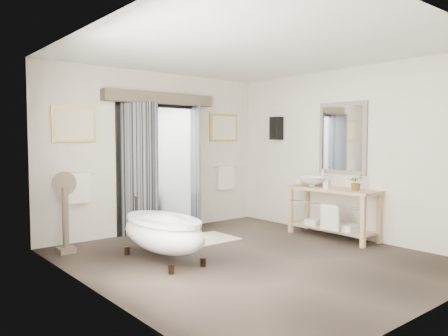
{
  "coord_description": "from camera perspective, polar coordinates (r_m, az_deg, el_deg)",
  "views": [
    {
      "loc": [
        -4.17,
        -4.43,
        1.67
      ],
      "look_at": [
        0.0,
        0.6,
        1.25
      ],
      "focal_mm": 35.0,
      "sensor_mm": 36.0,
      "label": 1
    }
  ],
  "objects": [
    {
      "name": "rug",
      "position": [
        7.39,
        -3.21,
        -9.34
      ],
      "size": [
        1.21,
        0.81,
        0.01
      ],
      "primitive_type": "cube",
      "rotation": [
        0.0,
        0.0,
        -0.01
      ],
      "color": "beige",
      "rests_on": "ground_plane"
    },
    {
      "name": "pedestal_mirror",
      "position": [
        6.88,
        -20.02,
        -6.17
      ],
      "size": [
        0.36,
        0.23,
        1.21
      ],
      "color": "brown",
      "rests_on": "ground_plane"
    },
    {
      "name": "vanity",
      "position": [
        7.68,
        13.97,
        -5.16
      ],
      "size": [
        0.57,
        1.6,
        0.85
      ],
      "color": "tan",
      "rests_on": "ground_plane"
    },
    {
      "name": "shower_room",
      "position": [
        9.43,
        -13.29,
        -1.08
      ],
      "size": [
        2.22,
        2.01,
        2.51
      ],
      "color": "black",
      "rests_on": "ground_plane"
    },
    {
      "name": "back_wall_dressing",
      "position": [
        7.93,
        -7.95,
        2.87
      ],
      "size": [
        3.82,
        0.77,
        2.52
      ],
      "color": "black",
      "rests_on": "ground_plane"
    },
    {
      "name": "basin",
      "position": [
        7.89,
        11.45,
        -1.74
      ],
      "size": [
        0.61,
        0.61,
        0.17
      ],
      "primitive_type": "imported",
      "rotation": [
        0.0,
        0.0,
        0.26
      ],
      "color": "white",
      "rests_on": "vanity"
    },
    {
      "name": "slippers",
      "position": [
        7.3,
        -3.47,
        -9.23
      ],
      "size": [
        0.4,
        0.29,
        0.05
      ],
      "color": "white",
      "rests_on": "rug"
    },
    {
      "name": "clawfoot_tub",
      "position": [
        6.15,
        -7.99,
        -8.27
      ],
      "size": [
        0.75,
        1.68,
        0.82
      ],
      "color": "black",
      "rests_on": "ground_plane"
    },
    {
      "name": "room_shell",
      "position": [
        5.97,
        4.24,
        5.48
      ],
      "size": [
        4.52,
        5.02,
        2.91
      ],
      "color": "beige",
      "rests_on": "ground_plane"
    },
    {
      "name": "soap_bottle_a",
      "position": [
        7.53,
        13.33,
        -1.88
      ],
      "size": [
        0.1,
        0.1,
        0.21
      ],
      "primitive_type": "imported",
      "rotation": [
        0.0,
        0.0,
        0.05
      ],
      "color": "gray",
      "rests_on": "vanity"
    },
    {
      "name": "plant",
      "position": [
        7.41,
        16.84,
        -1.78
      ],
      "size": [
        0.26,
        0.23,
        0.27
      ],
      "primitive_type": "imported",
      "rotation": [
        0.0,
        0.0,
        0.09
      ],
      "color": "gray",
      "rests_on": "vanity"
    },
    {
      "name": "soap_bottle_b",
      "position": [
        8.07,
        9.78,
        -1.6
      ],
      "size": [
        0.17,
        0.17,
        0.17
      ],
      "primitive_type": "imported",
      "rotation": [
        0.0,
        0.0,
        0.33
      ],
      "color": "gray",
      "rests_on": "vanity"
    },
    {
      "name": "ground_plane",
      "position": [
        6.31,
        3.56,
        -11.68
      ],
      "size": [
        5.0,
        5.0,
        0.0
      ],
      "primitive_type": "plane",
      "color": "#504237"
    }
  ]
}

